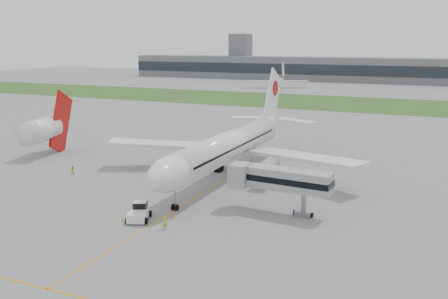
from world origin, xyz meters
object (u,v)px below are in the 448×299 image
at_px(neighbor_aircraft, 43,129).
at_px(pushback_tug, 139,212).
at_px(airliner, 231,145).
at_px(jet_bridge, 277,179).
at_px(ground_crew_near, 165,223).

bearing_deg(neighbor_aircraft, pushback_tug, -46.07).
distance_m(airliner, jet_bridge, 20.25).
bearing_deg(ground_crew_near, pushback_tug, -64.05).
bearing_deg(jet_bridge, neighbor_aircraft, 170.12).
bearing_deg(jet_bridge, pushback_tug, -143.57).
bearing_deg(ground_crew_near, neighbor_aircraft, -74.22).
bearing_deg(neighbor_aircraft, airliner, -13.31).
height_order(ground_crew_near, neighbor_aircraft, neighbor_aircraft).
height_order(airliner, pushback_tug, airliner).
xyz_separation_m(jet_bridge, neighbor_aircraft, (-55.13, 14.52, 0.66)).
relative_size(ground_crew_near, neighbor_aircraft, 0.11).
bearing_deg(pushback_tug, neighbor_aircraft, 127.09).
xyz_separation_m(ground_crew_near, neighbor_aircraft, (-44.17, 26.23, 4.58)).
bearing_deg(airliner, neighbor_aircraft, -179.11).
xyz_separation_m(airliner, neighbor_aircraft, (-41.74, -0.65, -0.16)).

